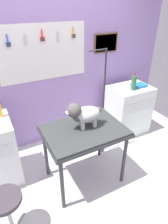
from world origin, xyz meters
TOP-DOWN VIEW (x-y plane):
  - ground at (0.00, 0.00)m, footprint 4.40×4.00m
  - rear_wall_panel at (0.00, 1.28)m, footprint 4.00×0.11m
  - grooming_table at (-0.03, 0.19)m, footprint 0.95×0.69m
  - grooming_arm at (0.46, 0.56)m, footprint 0.30×0.11m
  - dog at (-0.02, 0.23)m, footprint 0.46×0.23m
  - cabinet_right at (1.19, 0.83)m, footprint 0.68×0.54m
  - stool at (-1.02, -0.10)m, footprint 0.33×0.33m
  - soda_bottle at (1.14, 0.74)m, footprint 0.08×0.08m
  - supply_tray at (1.33, 0.81)m, footprint 0.24×0.18m

SIDE VIEW (x-z plane):
  - ground at x=0.00m, z-range -0.04..0.00m
  - cabinet_right at x=1.19m, z-range 0.00..0.85m
  - stool at x=-1.02m, z-range 0.17..0.69m
  - grooming_table at x=-0.03m, z-range 0.32..1.12m
  - grooming_arm at x=0.46m, z-range -0.05..1.55m
  - supply_tray at x=1.33m, z-range 0.85..0.89m
  - soda_bottle at x=1.14m, z-range 0.84..1.11m
  - dog at x=-0.02m, z-range 0.81..1.14m
  - rear_wall_panel at x=0.00m, z-range 0.01..2.31m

